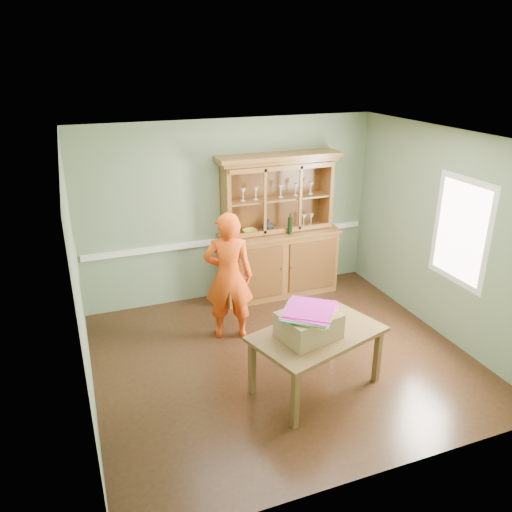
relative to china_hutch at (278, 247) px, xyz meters
name	(u,v)px	position (x,y,z in m)	size (l,w,h in m)	color
floor	(282,358)	(-0.67, -1.75, -0.77)	(4.50, 4.50, 0.00)	#402514
ceiling	(287,139)	(-0.67, -1.75, 1.93)	(4.50, 4.50, 0.00)	white
wall_back	(231,211)	(-0.67, 0.25, 0.58)	(4.50, 4.50, 0.00)	gray
wall_left	(79,289)	(-2.92, -1.75, 0.58)	(4.00, 4.00, 0.00)	gray
wall_right	(444,235)	(1.58, -1.75, 0.58)	(4.00, 4.00, 0.00)	gray
wall_front	(385,347)	(-0.67, -3.75, 0.58)	(4.50, 4.50, 0.00)	gray
chair_rail	(232,240)	(-0.67, 0.22, 0.13)	(4.41, 0.05, 0.08)	white
framed_map	(77,259)	(-2.90, -1.45, 0.78)	(0.03, 0.60, 0.46)	#312213
window_panel	(461,232)	(1.55, -2.05, 0.73)	(0.03, 0.96, 1.36)	white
china_hutch	(278,247)	(0.00, 0.00, 0.00)	(1.86, 0.61, 2.19)	brown
dining_table	(317,339)	(-0.55, -2.40, -0.14)	(1.61, 1.24, 0.71)	brown
cardboard_box	(309,325)	(-0.69, -2.45, 0.08)	(0.60, 0.48, 0.28)	#8F6A4A
kite_stack	(309,312)	(-0.70, -2.47, 0.25)	(0.70, 0.70, 0.06)	#3A30E3
person	(229,277)	(-1.12, -0.99, 0.10)	(0.63, 0.42, 1.73)	#E8490E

